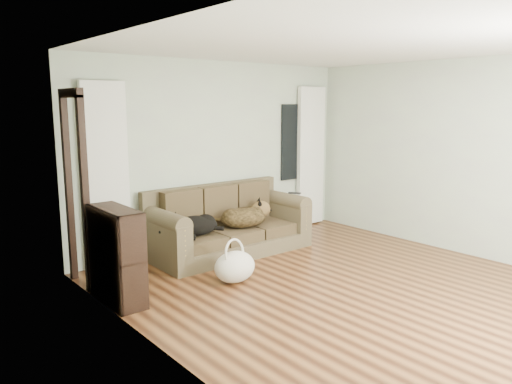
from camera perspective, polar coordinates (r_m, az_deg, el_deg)
floor at (r=5.64m, az=10.79°, el=-10.98°), size 5.00×5.00×0.00m
ceiling at (r=5.30m, az=11.75°, el=16.26°), size 5.00×5.00×0.00m
wall_back at (r=7.16m, az=-4.37°, el=4.36°), size 4.50×0.04×2.60m
wall_left at (r=3.88m, az=-10.49°, el=-0.66°), size 0.04×5.00×2.60m
wall_right at (r=7.19m, az=22.79°, el=3.62°), size 0.04×5.00×2.60m
curtain_left at (r=6.30m, az=-16.72°, el=1.80°), size 0.55×0.08×2.25m
curtain_right at (r=8.28m, az=6.26°, el=4.06°), size 0.55×0.08×2.25m
window_pane at (r=8.04m, az=4.28°, el=5.71°), size 0.50×0.03×1.20m
door_casing at (r=5.79m, az=-19.82°, el=-0.07°), size 0.07×0.60×2.10m
sofa at (r=6.77m, az=-3.00°, el=-3.25°), size 2.20×0.95×0.90m
dog_black_lab at (r=6.41m, az=-7.28°, el=-3.80°), size 0.70×0.58×0.25m
dog_shepherd at (r=6.82m, az=-1.26°, el=-2.80°), size 0.76×0.63×0.29m
tv_remote at (r=7.25m, az=4.44°, el=-0.12°), size 0.13×0.18×0.02m
tote_bag at (r=5.74m, az=-2.45°, el=-8.74°), size 0.52×0.42×0.36m
bookshelf at (r=5.29m, az=-15.64°, el=-6.90°), size 0.39×0.82×0.98m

